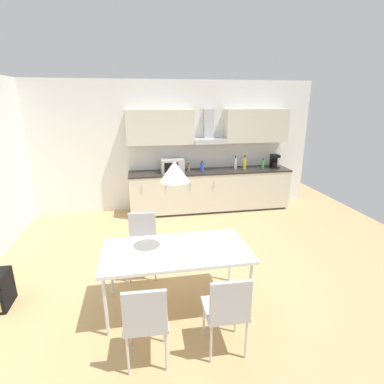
{
  "coord_description": "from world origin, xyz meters",
  "views": [
    {
      "loc": [
        -0.58,
        -3.8,
        2.39
      ],
      "look_at": [
        0.23,
        0.59,
        1.0
      ],
      "focal_mm": 28.0,
      "sensor_mm": 36.0,
      "label": 1
    }
  ],
  "objects_px": {
    "chair_far_left": "(142,238)",
    "chair_near_left": "(146,317)",
    "dining_table": "(176,253)",
    "bottle_brown": "(189,167)",
    "chair_near_right": "(227,307)",
    "bottle_green": "(263,164)",
    "bottle_white": "(235,163)",
    "coffee_maker": "(274,161)",
    "pendant_lamp": "(174,171)",
    "bottle_yellow": "(245,163)",
    "bottle_blue": "(202,167)",
    "microwave": "(172,166)"
  },
  "relations": [
    {
      "from": "microwave",
      "to": "dining_table",
      "type": "relative_size",
      "value": 0.29
    },
    {
      "from": "chair_near_left",
      "to": "pendant_lamp",
      "type": "height_order",
      "value": "pendant_lamp"
    },
    {
      "from": "bottle_white",
      "to": "dining_table",
      "type": "bearing_deg",
      "value": -118.82
    },
    {
      "from": "bottle_green",
      "to": "chair_near_left",
      "type": "bearing_deg",
      "value": -124.97
    },
    {
      "from": "bottle_yellow",
      "to": "coffee_maker",
      "type": "bearing_deg",
      "value": 5.64
    },
    {
      "from": "dining_table",
      "to": "bottle_blue",
      "type": "bearing_deg",
      "value": 72.51
    },
    {
      "from": "chair_near_right",
      "to": "dining_table",
      "type": "bearing_deg",
      "value": 114.9
    },
    {
      "from": "coffee_maker",
      "to": "dining_table",
      "type": "relative_size",
      "value": 0.18
    },
    {
      "from": "bottle_yellow",
      "to": "bottle_white",
      "type": "distance_m",
      "value": 0.2
    },
    {
      "from": "bottle_yellow",
      "to": "chair_near_right",
      "type": "height_order",
      "value": "bottle_yellow"
    },
    {
      "from": "coffee_maker",
      "to": "chair_near_right",
      "type": "distance_m",
      "value": 4.6
    },
    {
      "from": "bottle_white",
      "to": "bottle_green",
      "type": "bearing_deg",
      "value": -4.94
    },
    {
      "from": "chair_near_left",
      "to": "dining_table",
      "type": "bearing_deg",
      "value": 64.78
    },
    {
      "from": "bottle_brown",
      "to": "chair_near_right",
      "type": "relative_size",
      "value": 0.22
    },
    {
      "from": "bottle_blue",
      "to": "chair_near_left",
      "type": "height_order",
      "value": "bottle_blue"
    },
    {
      "from": "chair_near_right",
      "to": "microwave",
      "type": "bearing_deg",
      "value": 90.53
    },
    {
      "from": "dining_table",
      "to": "pendant_lamp",
      "type": "bearing_deg",
      "value": 97.13
    },
    {
      "from": "dining_table",
      "to": "chair_far_left",
      "type": "distance_m",
      "value": 0.9
    },
    {
      "from": "dining_table",
      "to": "chair_far_left",
      "type": "bearing_deg",
      "value": 114.63
    },
    {
      "from": "chair_near_left",
      "to": "chair_far_left",
      "type": "bearing_deg",
      "value": 89.64
    },
    {
      "from": "dining_table",
      "to": "chair_far_left",
      "type": "relative_size",
      "value": 1.93
    },
    {
      "from": "microwave",
      "to": "coffee_maker",
      "type": "height_order",
      "value": "coffee_maker"
    },
    {
      "from": "coffee_maker",
      "to": "chair_near_right",
      "type": "xyz_separation_m",
      "value": [
        -2.28,
        -3.97,
        -0.52
      ]
    },
    {
      "from": "bottle_green",
      "to": "dining_table",
      "type": "distance_m",
      "value": 3.93
    },
    {
      "from": "chair_far_left",
      "to": "chair_near_right",
      "type": "bearing_deg",
      "value": -65.24
    },
    {
      "from": "coffee_maker",
      "to": "bottle_blue",
      "type": "bearing_deg",
      "value": -177.4
    },
    {
      "from": "chair_near_left",
      "to": "pendant_lamp",
      "type": "distance_m",
      "value": 1.44
    },
    {
      "from": "bottle_white",
      "to": "bottle_blue",
      "type": "distance_m",
      "value": 0.78
    },
    {
      "from": "chair_far_left",
      "to": "pendant_lamp",
      "type": "height_order",
      "value": "pendant_lamp"
    },
    {
      "from": "bottle_blue",
      "to": "chair_near_right",
      "type": "height_order",
      "value": "bottle_blue"
    },
    {
      "from": "dining_table",
      "to": "chair_near_left",
      "type": "distance_m",
      "value": 0.91
    },
    {
      "from": "bottle_green",
      "to": "chair_far_left",
      "type": "xyz_separation_m",
      "value": [
        -2.74,
        -2.32,
        -0.47
      ]
    },
    {
      "from": "bottle_brown",
      "to": "bottle_white",
      "type": "bearing_deg",
      "value": 1.26
    },
    {
      "from": "bottle_yellow",
      "to": "chair_near_right",
      "type": "distance_m",
      "value": 4.22
    },
    {
      "from": "bottle_brown",
      "to": "chair_near_left",
      "type": "bearing_deg",
      "value": -105.13
    },
    {
      "from": "dining_table",
      "to": "chair_near_right",
      "type": "height_order",
      "value": "chair_near_right"
    },
    {
      "from": "bottle_green",
      "to": "bottle_white",
      "type": "relative_size",
      "value": 0.77
    },
    {
      "from": "bottle_blue",
      "to": "chair_near_left",
      "type": "distance_m",
      "value": 4.14
    },
    {
      "from": "bottle_brown",
      "to": "chair_near_left",
      "type": "height_order",
      "value": "bottle_brown"
    },
    {
      "from": "bottle_green",
      "to": "chair_near_right",
      "type": "distance_m",
      "value": 4.43
    },
    {
      "from": "coffee_maker",
      "to": "chair_near_right",
      "type": "height_order",
      "value": "coffee_maker"
    },
    {
      "from": "coffee_maker",
      "to": "pendant_lamp",
      "type": "bearing_deg",
      "value": -130.08
    },
    {
      "from": "bottle_green",
      "to": "pendant_lamp",
      "type": "relative_size",
      "value": 0.71
    },
    {
      "from": "coffee_maker",
      "to": "chair_near_left",
      "type": "bearing_deg",
      "value": -127.45
    },
    {
      "from": "bottle_white",
      "to": "coffee_maker",
      "type": "bearing_deg",
      "value": -1.23
    },
    {
      "from": "bottle_white",
      "to": "bottle_blue",
      "type": "xyz_separation_m",
      "value": [
        -0.78,
        -0.1,
        -0.03
      ]
    },
    {
      "from": "bottle_green",
      "to": "chair_far_left",
      "type": "distance_m",
      "value": 3.62
    },
    {
      "from": "bottle_white",
      "to": "dining_table",
      "type": "relative_size",
      "value": 0.18
    },
    {
      "from": "microwave",
      "to": "chair_near_left",
      "type": "relative_size",
      "value": 0.55
    },
    {
      "from": "chair_far_left",
      "to": "chair_near_left",
      "type": "bearing_deg",
      "value": -90.36
    }
  ]
}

